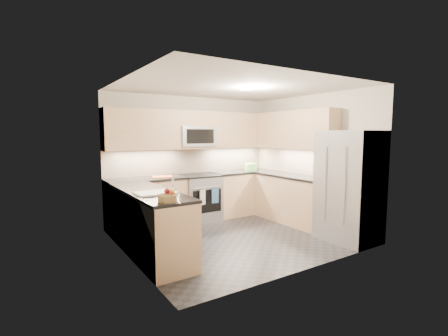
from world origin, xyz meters
TOP-DOWN VIEW (x-y plane):
  - floor at (0.00, 0.00)m, footprint 3.60×3.20m
  - ceiling at (0.00, 0.00)m, footprint 3.60×3.20m
  - wall_back at (0.00, 1.60)m, footprint 3.60×0.02m
  - wall_front at (0.00, -1.60)m, footprint 3.60×0.02m
  - wall_left at (-1.80, 0.00)m, footprint 0.02×3.20m
  - wall_right at (1.80, 0.00)m, footprint 0.02×3.20m
  - base_cab_back_left at (-1.09, 1.30)m, footprint 1.42×0.60m
  - base_cab_back_right at (1.09, 1.30)m, footprint 1.42×0.60m
  - base_cab_right at (1.50, 0.15)m, footprint 0.60×1.70m
  - base_cab_peninsula at (-1.50, 0.00)m, footprint 0.60×2.00m
  - countertop_back_left at (-1.09, 1.30)m, footprint 1.42×0.63m
  - countertop_back_right at (1.09, 1.30)m, footprint 1.42×0.63m
  - countertop_right at (1.50, 0.15)m, footprint 0.63×1.70m
  - countertop_peninsula at (-1.50, 0.00)m, footprint 0.63×2.00m
  - upper_cab_back at (0.00, 1.43)m, footprint 3.60×0.35m
  - upper_cab_right at (1.62, 0.28)m, footprint 0.35×1.95m
  - backsplash_back at (0.00, 1.60)m, footprint 3.60×0.01m
  - backsplash_right at (1.80, 0.45)m, footprint 0.01×2.30m
  - gas_range at (0.00, 1.28)m, footprint 0.76×0.65m
  - range_cooktop at (0.00, 1.28)m, footprint 0.76×0.65m
  - oven_door_glass at (0.00, 0.95)m, footprint 0.62×0.02m
  - oven_handle at (0.00, 0.93)m, footprint 0.60×0.02m
  - microwave at (0.00, 1.40)m, footprint 0.76×0.40m
  - microwave_door at (0.00, 1.20)m, footprint 0.60×0.01m
  - refrigerator at (1.45, -1.15)m, footprint 0.70×0.90m
  - fridge_handle_left at (1.08, -1.33)m, footprint 0.02×0.02m
  - fridge_handle_right at (1.08, -0.97)m, footprint 0.02×0.02m
  - sink_basin at (-1.50, -0.25)m, footprint 0.52×0.38m
  - faucet at (-1.24, -0.25)m, footprint 0.03×0.03m
  - utensil_bowl at (1.33, 1.31)m, footprint 0.35×0.35m
  - cutting_board at (-0.77, 1.30)m, footprint 0.44×0.38m
  - fruit_basket at (-1.57, -0.84)m, footprint 0.29×0.29m
  - fruit_apple at (-1.55, -0.77)m, footprint 0.07×0.07m
  - fruit_pear at (-1.51, -0.83)m, footprint 0.07×0.07m
  - dish_towel_check at (-0.13, 0.91)m, footprint 0.15×0.07m
  - dish_towel_blue at (0.15, 0.91)m, footprint 0.15×0.01m
  - fruit_orange at (-1.52, -0.86)m, footprint 0.06×0.06m

SIDE VIEW (x-z plane):
  - floor at x=0.00m, z-range 0.00..0.00m
  - base_cab_back_left at x=-1.09m, z-range 0.00..0.90m
  - base_cab_back_right at x=1.09m, z-range 0.00..0.90m
  - base_cab_right at x=1.50m, z-range 0.00..0.90m
  - base_cab_peninsula at x=-1.50m, z-range 0.00..0.90m
  - oven_door_glass at x=0.00m, z-range 0.22..0.68m
  - gas_range at x=0.00m, z-range 0.00..0.91m
  - dish_towel_check at x=-0.13m, z-range 0.40..0.70m
  - dish_towel_blue at x=0.15m, z-range 0.41..0.69m
  - oven_handle at x=0.00m, z-range 0.71..0.73m
  - sink_basin at x=-1.50m, z-range 0.80..0.96m
  - refrigerator at x=1.45m, z-range 0.00..1.80m
  - range_cooktop at x=0.00m, z-range 0.90..0.93m
  - countertop_back_left at x=-1.09m, z-range 0.90..0.94m
  - countertop_back_right at x=1.09m, z-range 0.90..0.94m
  - countertop_right at x=1.50m, z-range 0.90..0.94m
  - countertop_peninsula at x=-1.50m, z-range 0.90..0.94m
  - cutting_board at x=-0.77m, z-range 0.94..0.95m
  - fridge_handle_left at x=1.08m, z-range 0.35..1.55m
  - fridge_handle_right at x=1.08m, z-range 0.35..1.55m
  - fruit_basket at x=-1.57m, z-range 0.94..1.02m
  - utensil_bowl at x=1.33m, z-range 0.94..1.09m
  - fruit_orange at x=-1.52m, z-range 1.02..1.08m
  - fruit_apple at x=-1.55m, z-range 1.02..1.09m
  - fruit_pear at x=-1.51m, z-range 1.02..1.09m
  - faucet at x=-1.24m, z-range 0.94..1.22m
  - backsplash_back at x=0.00m, z-range 0.94..1.45m
  - backsplash_right at x=1.80m, z-range 0.94..1.45m
  - wall_back at x=0.00m, z-range 0.00..2.50m
  - wall_front at x=0.00m, z-range 0.00..2.50m
  - wall_left at x=-1.80m, z-range 0.00..2.50m
  - wall_right at x=1.80m, z-range 0.00..2.50m
  - microwave at x=0.00m, z-range 1.50..1.90m
  - microwave_door at x=0.00m, z-range 1.56..1.84m
  - upper_cab_back at x=0.00m, z-range 1.45..2.20m
  - upper_cab_right at x=1.62m, z-range 1.45..2.20m
  - ceiling at x=0.00m, z-range 2.49..2.51m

